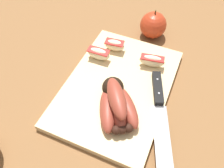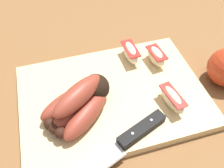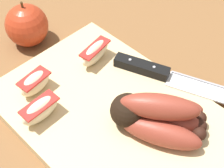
% 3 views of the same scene
% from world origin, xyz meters
% --- Properties ---
extents(ground_plane, '(6.00, 6.00, 0.00)m').
position_xyz_m(ground_plane, '(0.00, 0.00, 0.00)').
color(ground_plane, brown).
extents(cutting_board, '(0.38, 0.27, 0.02)m').
position_xyz_m(cutting_board, '(0.02, -0.02, 0.01)').
color(cutting_board, '#DBBC84').
rests_on(cutting_board, ground_plane).
extents(banana_bunch, '(0.15, 0.14, 0.07)m').
position_xyz_m(banana_bunch, '(0.09, 0.01, 0.05)').
color(banana_bunch, black).
rests_on(banana_bunch, cutting_board).
extents(chefs_knife, '(0.27, 0.13, 0.02)m').
position_xyz_m(chefs_knife, '(0.04, 0.10, 0.03)').
color(chefs_knife, silver).
rests_on(chefs_knife, cutting_board).
extents(apple_wedge_near, '(0.03, 0.07, 0.04)m').
position_xyz_m(apple_wedge_near, '(-0.08, 0.04, 0.04)').
color(apple_wedge_near, beige).
rests_on(apple_wedge_near, cutting_board).
extents(apple_wedge_middle, '(0.03, 0.07, 0.04)m').
position_xyz_m(apple_wedge_middle, '(-0.05, -0.11, 0.04)').
color(apple_wedge_middle, beige).
rests_on(apple_wedge_middle, cutting_board).
extents(apple_wedge_far, '(0.03, 0.06, 0.04)m').
position_xyz_m(apple_wedge_far, '(-0.10, -0.08, 0.04)').
color(apple_wedge_far, beige).
rests_on(apple_wedge_far, cutting_board).
extents(whole_apple, '(0.08, 0.08, 0.10)m').
position_xyz_m(whole_apple, '(-0.23, 0.00, 0.04)').
color(whole_apple, '#AD3319').
rests_on(whole_apple, ground_plane).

